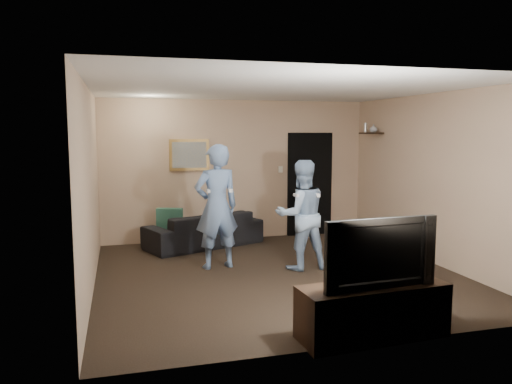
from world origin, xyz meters
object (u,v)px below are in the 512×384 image
object	(u,v)px
television	(375,251)
wii_player_right	(301,215)
tv_console	(373,311)
sofa	(204,229)
wii_player_left	(217,207)

from	to	relation	value
television	wii_player_right	xyz separation A→B (m)	(0.18, 2.51, -0.06)
tv_console	wii_player_right	world-z (taller)	wii_player_right
sofa	tv_console	xyz separation A→B (m)	(0.97, -4.34, -0.05)
sofa	television	xyz separation A→B (m)	(0.97, -4.34, 0.56)
sofa	tv_console	size ratio (longest dim) A/B	1.37
tv_console	wii_player_left	xyz separation A→B (m)	(-1.01, 2.89, 0.67)
sofa	tv_console	distance (m)	4.45
sofa	wii_player_right	bearing A→B (deg)	100.67
wii_player_left	tv_console	bearing A→B (deg)	-70.71
tv_console	wii_player_left	distance (m)	3.13
tv_console	wii_player_right	distance (m)	2.58
sofa	wii_player_left	xyz separation A→B (m)	(-0.04, -1.45, 0.62)
sofa	wii_player_left	distance (m)	1.58
wii_player_left	wii_player_right	world-z (taller)	wii_player_left
tv_console	wii_player_left	world-z (taller)	wii_player_left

